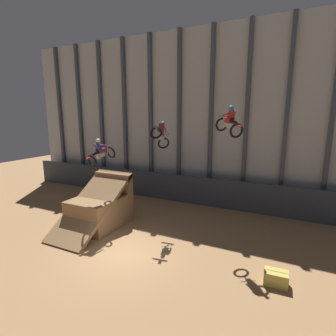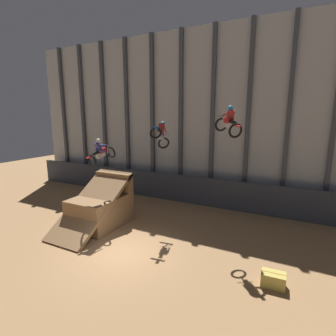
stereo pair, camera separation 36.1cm
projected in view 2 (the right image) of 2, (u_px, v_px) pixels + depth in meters
The scene contains 8 objects.
ground_plane at pixel (122, 254), 12.61m from camera, with size 60.00×60.00×0.00m, color #9E754C.
arena_back_wall at pixel (197, 118), 19.76m from camera, with size 32.00×0.40×12.80m.
lower_barrier at pixel (190, 190), 19.79m from camera, with size 31.36×0.20×2.11m.
dirt_ramp at pixel (102, 207), 15.96m from camera, with size 2.60×4.89×3.15m.
rider_bike_left_air at pixel (101, 153), 15.03m from camera, with size 1.04×1.89×1.61m.
rider_bike_center_air at pixel (160, 134), 15.19m from camera, with size 0.94×1.75×1.68m.
rider_bike_right_air at pixel (229, 123), 12.92m from camera, with size 1.66×1.66×1.57m.
hay_bale_trackside at pixel (273, 280), 10.22m from camera, with size 0.93×0.65×0.57m.
Camera 2 is at (7.26, -9.24, 6.58)m, focal length 28.00 mm.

